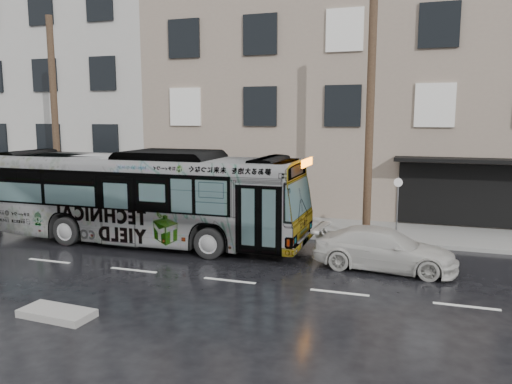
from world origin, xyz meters
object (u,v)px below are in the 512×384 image
sign_post (397,209)px  utility_pole_rear (55,118)px  white_sedan (384,249)px  utility_pole_front (370,119)px  bus (142,197)px

sign_post → utility_pole_rear: bearing=180.0°
utility_pole_rear → white_sedan: 15.74m
utility_pole_rear → sign_post: utility_pole_rear is taller
utility_pole_front → sign_post: size_ratio=3.75×
utility_pole_front → white_sedan: size_ratio=2.04×
utility_pole_rear → utility_pole_front: bearing=0.0°
utility_pole_front → utility_pole_rear: bearing=180.0°
white_sedan → utility_pole_front: bearing=19.7°
sign_post → white_sedan: (-0.22, -3.21, -0.71)m
bus → white_sedan: bus is taller
sign_post → white_sedan: sign_post is taller
bus → white_sedan: (8.95, -0.61, -1.11)m
utility_pole_front → bus: utility_pole_front is taller
utility_pole_front → white_sedan: bearing=-74.6°
utility_pole_front → sign_post: utility_pole_front is taller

